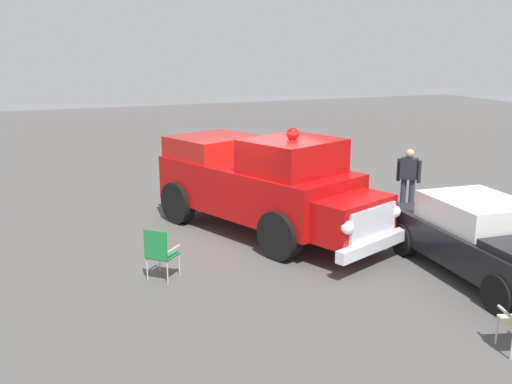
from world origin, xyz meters
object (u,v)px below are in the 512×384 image
at_px(lawn_chair_spare, 159,251).
at_px(spectator_standing, 409,176).
at_px(vintage_fire_truck, 263,183).
at_px(classic_hot_rod, 487,239).

bearing_deg(lawn_chair_spare, spectator_standing, 16.92).
distance_m(vintage_fire_truck, spectator_standing, 4.25).
height_order(lawn_chair_spare, spectator_standing, spectator_standing).
xyz_separation_m(lawn_chair_spare, spectator_standing, (7.14, 2.17, 0.37)).
relative_size(vintage_fire_truck, spectator_standing, 3.78).
height_order(classic_hot_rod, lawn_chair_spare, classic_hot_rod).
bearing_deg(classic_hot_rod, spectator_standing, 72.76).
relative_size(vintage_fire_truck, classic_hot_rod, 1.41).
xyz_separation_m(vintage_fire_truck, lawn_chair_spare, (-2.90, -1.95, -0.61)).
relative_size(classic_hot_rod, lawn_chair_spare, 4.39).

